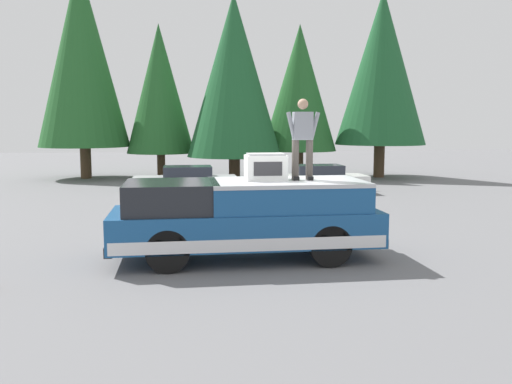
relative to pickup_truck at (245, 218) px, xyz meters
name	(u,v)px	position (x,y,z in m)	size (l,w,h in m)	color
ground_plane	(272,253)	(0.38, -0.63, -0.87)	(90.00, 90.00, 0.00)	slate
pickup_truck	(245,218)	(0.00, 0.00, 0.00)	(2.01, 5.54, 1.65)	navy
compressor_unit	(266,167)	(0.13, -0.44, 1.05)	(0.65, 0.84, 0.56)	silver
person_on_truck_bed	(303,137)	(0.05, -1.21, 1.68)	(0.29, 0.72, 1.69)	#423D38
parked_car_white	(316,179)	(10.54, -4.21, -0.29)	(1.64, 4.10, 1.16)	white
parked_car_silver	(186,181)	(10.65, 1.09, -0.29)	(1.64, 4.10, 1.16)	silver
conifer_far_left	(382,68)	(16.74, -9.21, 4.83)	(4.71, 4.71, 9.70)	#4C3826
conifer_left	(300,88)	(17.15, -4.95, 3.78)	(3.88, 3.88, 7.92)	#4C3826
conifer_center_left	(234,76)	(16.18, -1.43, 4.30)	(4.70, 4.70, 9.16)	#4C3826
conifer_center_right	(160,89)	(18.05, 2.26, 3.73)	(3.51, 3.51, 7.93)	#4C3826
conifer_right	(82,55)	(18.28, 6.13, 5.41)	(4.62, 4.62, 10.95)	#4C3826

